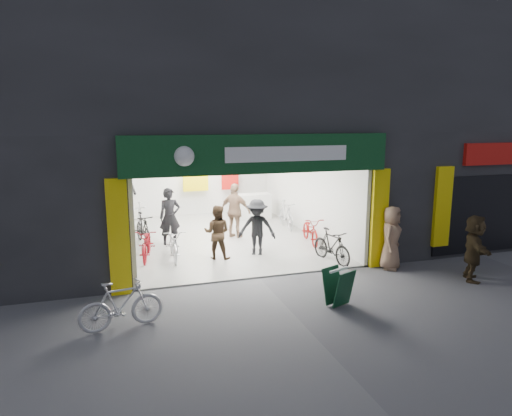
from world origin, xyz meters
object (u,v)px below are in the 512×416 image
bike_left_front (174,244)px  parked_bike (121,305)px  bike_right_front (332,246)px  pedestrian_near (391,238)px  sandwich_board (338,286)px

bike_left_front → parked_bike: (-1.48, -4.02, 0.02)m
bike_right_front → pedestrian_near: bearing=-47.4°
pedestrian_near → bike_right_front: bearing=99.6°
pedestrian_near → sandwich_board: bearing=171.9°
pedestrian_near → parked_bike: bearing=148.5°
bike_right_front → pedestrian_near: size_ratio=0.94×
bike_right_front → parked_bike: bearing=-167.6°
bike_left_front → bike_right_front: bearing=-19.7°
bike_left_front → parked_bike: 4.28m
parked_bike → pedestrian_near: size_ratio=0.93×
bike_left_front → sandwich_board: size_ratio=2.19×
parked_bike → pedestrian_near: 6.94m
bike_left_front → parked_bike: size_ratio=1.10×
bike_left_front → parked_bike: bearing=-108.5°
bike_left_front → sandwich_board: bike_left_front is taller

